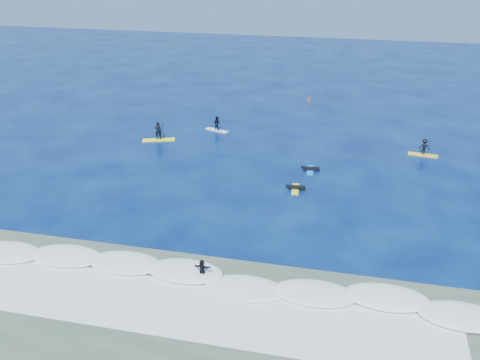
% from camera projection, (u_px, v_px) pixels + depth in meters
% --- Properties ---
extents(ground, '(160.00, 160.00, 0.00)m').
position_uv_depth(ground, '(213.00, 203.00, 41.70)').
color(ground, '#030F41').
rests_on(ground, ground).
extents(shallow_water, '(90.00, 13.00, 0.01)m').
position_uv_depth(shallow_water, '(143.00, 314.00, 29.26)').
color(shallow_water, '#3A4F41').
rests_on(shallow_water, ground).
extents(breaking_wave, '(40.00, 6.00, 0.30)m').
position_uv_depth(breaking_wave, '(168.00, 274.00, 32.81)').
color(breaking_wave, white).
rests_on(breaking_wave, ground).
extents(whitewater, '(34.00, 5.00, 0.02)m').
position_uv_depth(whitewater, '(150.00, 303.00, 30.15)').
color(whitewater, silver).
rests_on(whitewater, ground).
extents(sup_paddler_left, '(3.35, 1.88, 2.29)m').
position_uv_depth(sup_paddler_left, '(158.00, 134.00, 54.44)').
color(sup_paddler_left, '#FEFF1B').
rests_on(sup_paddler_left, ground).
extents(sup_paddler_center, '(2.69, 1.51, 1.84)m').
position_uv_depth(sup_paddler_center, '(217.00, 125.00, 57.21)').
color(sup_paddler_center, silver).
rests_on(sup_paddler_center, ground).
extents(sup_paddler_right, '(2.79, 1.04, 1.91)m').
position_uv_depth(sup_paddler_right, '(424.00, 148.00, 50.59)').
color(sup_paddler_right, yellow).
rests_on(sup_paddler_right, ground).
extents(prone_paddler_near, '(1.64, 2.10, 0.43)m').
position_uv_depth(prone_paddler_near, '(295.00, 188.00, 43.85)').
color(prone_paddler_near, yellow).
rests_on(prone_paddler_near, ground).
extents(prone_paddler_far, '(1.68, 2.15, 0.44)m').
position_uv_depth(prone_paddler_far, '(310.00, 169.00, 47.45)').
color(prone_paddler_far, blue).
rests_on(prone_paddler_far, ground).
extents(wave_surfer, '(1.68, 0.50, 1.21)m').
position_uv_depth(wave_surfer, '(202.00, 270.00, 31.97)').
color(wave_surfer, white).
rests_on(wave_surfer, breaking_wave).
extents(marker_buoy, '(0.29, 0.29, 0.69)m').
position_uv_depth(marker_buoy, '(309.00, 100.00, 67.60)').
color(marker_buoy, red).
rests_on(marker_buoy, ground).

